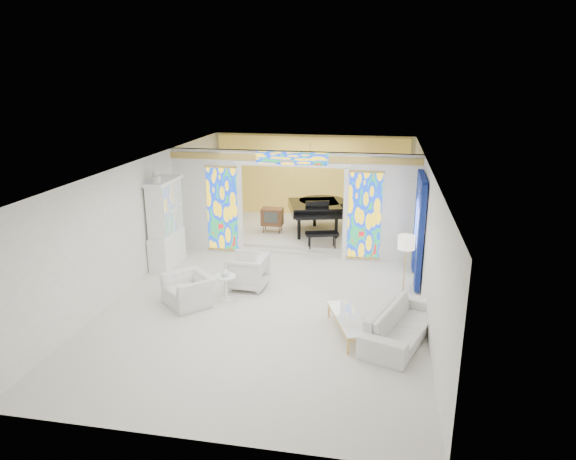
% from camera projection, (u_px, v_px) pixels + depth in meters
% --- Properties ---
extents(floor, '(12.00, 12.00, 0.00)m').
position_uv_depth(floor, '(279.00, 281.00, 13.00)').
color(floor, beige).
rests_on(floor, ground).
extents(ceiling, '(7.00, 12.00, 0.02)m').
position_uv_depth(ceiling, '(278.00, 163.00, 12.12)').
color(ceiling, white).
rests_on(ceiling, wall_back).
extents(wall_back, '(7.00, 0.02, 3.00)m').
position_uv_depth(wall_back, '(312.00, 177.00, 18.20)').
color(wall_back, white).
rests_on(wall_back, floor).
extents(wall_front, '(7.00, 0.02, 3.00)m').
position_uv_depth(wall_front, '(189.00, 347.00, 6.92)').
color(wall_front, white).
rests_on(wall_front, floor).
extents(wall_left, '(0.02, 12.00, 3.00)m').
position_uv_depth(wall_left, '(145.00, 217.00, 13.17)').
color(wall_left, white).
rests_on(wall_left, floor).
extents(wall_right, '(0.02, 12.00, 3.00)m').
position_uv_depth(wall_right, '(425.00, 232.00, 11.95)').
color(wall_right, white).
rests_on(wall_right, floor).
extents(partition_wall, '(7.00, 0.22, 3.00)m').
position_uv_depth(partition_wall, '(292.00, 199.00, 14.39)').
color(partition_wall, white).
rests_on(partition_wall, floor).
extents(stained_glass_left, '(0.90, 0.04, 2.40)m').
position_uv_depth(stained_glass_left, '(222.00, 209.00, 14.75)').
color(stained_glass_left, gold).
rests_on(stained_glass_left, partition_wall).
extents(stained_glass_right, '(0.90, 0.04, 2.40)m').
position_uv_depth(stained_glass_right, '(365.00, 216.00, 14.04)').
color(stained_glass_right, gold).
rests_on(stained_glass_right, partition_wall).
extents(stained_glass_transom, '(2.00, 0.04, 0.34)m').
position_uv_depth(stained_glass_transom, '(292.00, 158.00, 13.95)').
color(stained_glass_transom, gold).
rests_on(stained_glass_transom, partition_wall).
extents(alcove_platform, '(6.80, 3.80, 0.18)m').
position_uv_depth(alcove_platform, '(303.00, 231.00, 16.83)').
color(alcove_platform, beige).
rests_on(alcove_platform, floor).
extents(gold_curtain_back, '(6.70, 0.10, 2.90)m').
position_uv_depth(gold_curtain_back, '(312.00, 178.00, 18.09)').
color(gold_curtain_back, '#E4C04F').
rests_on(gold_curtain_back, wall_back).
extents(chandelier, '(0.48, 0.48, 0.30)m').
position_uv_depth(chandelier, '(310.00, 157.00, 15.98)').
color(chandelier, gold).
rests_on(chandelier, ceiling).
extents(blue_drapes, '(0.14, 1.85, 2.65)m').
position_uv_depth(blue_drapes, '(419.00, 220.00, 12.60)').
color(blue_drapes, navy).
rests_on(blue_drapes, wall_right).
extents(china_cabinet, '(0.56, 1.46, 2.72)m').
position_uv_depth(china_cabinet, '(166.00, 224.00, 13.78)').
color(china_cabinet, white).
rests_on(china_cabinet, floor).
extents(armchair_left, '(1.41, 1.40, 0.69)m').
position_uv_depth(armchair_left, '(189.00, 290.00, 11.60)').
color(armchair_left, white).
rests_on(armchair_left, floor).
extents(armchair_right, '(0.96, 0.94, 0.84)m').
position_uv_depth(armchair_right, '(247.00, 271.00, 12.49)').
color(armchair_right, silver).
rests_on(armchair_right, floor).
extents(sofa, '(1.64, 2.49, 0.68)m').
position_uv_depth(sofa, '(401.00, 324.00, 10.06)').
color(sofa, white).
rests_on(sofa, floor).
extents(side_table, '(0.60, 0.60, 0.60)m').
position_uv_depth(side_table, '(226.00, 284.00, 11.81)').
color(side_table, white).
rests_on(side_table, floor).
extents(vase, '(0.22, 0.22, 0.21)m').
position_uv_depth(vase, '(225.00, 271.00, 11.72)').
color(vase, silver).
rests_on(vase, side_table).
extents(coffee_table, '(1.04, 1.72, 0.37)m').
position_uv_depth(coffee_table, '(348.00, 319.00, 10.26)').
color(coffee_table, silver).
rests_on(coffee_table, floor).
extents(floor_lamp, '(0.42, 0.42, 1.57)m').
position_uv_depth(floor_lamp, '(406.00, 246.00, 11.50)').
color(floor_lamp, gold).
rests_on(floor_lamp, floor).
extents(grand_piano, '(2.08, 3.18, 1.16)m').
position_uv_depth(grand_piano, '(318.00, 207.00, 16.30)').
color(grand_piano, black).
rests_on(grand_piano, alcove_platform).
extents(tv_console, '(0.67, 0.47, 0.78)m').
position_uv_depth(tv_console, '(272.00, 217.00, 16.25)').
color(tv_console, brown).
rests_on(tv_console, alcove_platform).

